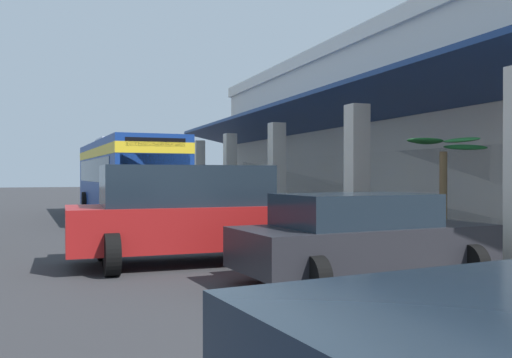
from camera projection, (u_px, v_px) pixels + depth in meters
ground at (321, 214)px, 24.70m from camera, size 120.00×120.00×0.00m
curb_strip at (239, 220)px, 20.74m from camera, size 35.82×0.50×0.12m
plaza_building at (447, 130)px, 24.05m from camera, size 30.15×13.78×7.49m
transit_bus at (126, 173)px, 22.55m from camera, size 11.32×3.18×3.34m
parked_suv_red at (189, 213)px, 11.08m from camera, size 2.76×4.83×1.97m
parked_sedan_charcoal at (362, 236)px, 9.20m from camera, size 2.68×4.53×1.47m
pedestrian at (182, 204)px, 16.06m from camera, size 0.51×0.50×1.63m
potted_palm at (443, 229)px, 11.49m from camera, size 1.78×1.94×2.59m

